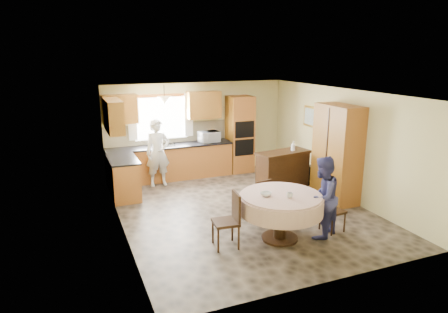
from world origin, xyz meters
The scene contains 36 objects.
floor centered at (0.00, 0.00, 0.00)m, with size 5.00×6.00×0.01m, color brown.
ceiling centered at (0.00, 0.00, 2.50)m, with size 5.00×6.00×0.01m, color white.
wall_back centered at (0.00, 3.00, 1.25)m, with size 5.00×0.02×2.50m, color beige.
wall_front centered at (0.00, -3.00, 1.25)m, with size 5.00×0.02×2.50m, color beige.
wall_left centered at (-2.50, 0.00, 1.25)m, with size 0.02×6.00×2.50m, color beige.
wall_right centered at (2.50, 0.00, 1.25)m, with size 0.02×6.00×2.50m, color beige.
window centered at (-1.00, 2.98, 1.60)m, with size 1.40×0.03×1.10m, color white.
curtain_left centered at (-1.75, 2.93, 1.65)m, with size 0.22×0.02×1.15m, color white.
curtain_right centered at (-0.25, 2.93, 1.65)m, with size 0.22×0.02×1.15m, color white.
base_cab_back centered at (-0.85, 2.70, 0.44)m, with size 3.30×0.60×0.88m, color #C86B35.
counter_back centered at (-0.85, 2.70, 0.90)m, with size 3.30×0.64×0.04m, color black.
base_cab_left centered at (-2.20, 1.80, 0.44)m, with size 0.60×1.20×0.88m, color #C86B35.
counter_left centered at (-2.20, 1.80, 0.90)m, with size 0.64×1.20×0.04m, color black.
backsplash centered at (-0.85, 2.99, 1.18)m, with size 3.30×0.02×0.55m, color beige.
wall_cab_left centered at (-2.05, 2.83, 1.91)m, with size 0.85×0.33×0.72m, color #AF792B.
wall_cab_right centered at (0.15, 2.83, 1.91)m, with size 0.90×0.33×0.72m, color #AF792B.
wall_cab_side centered at (-2.33, 1.80, 1.91)m, with size 0.33×1.20×0.72m, color #AF792B.
oven_tower centered at (1.15, 2.69, 1.06)m, with size 0.66×0.62×2.12m, color #C86B35.
oven_upper centered at (1.15, 2.38, 1.25)m, with size 0.56×0.01×0.45m, color black.
oven_lower centered at (1.15, 2.38, 0.75)m, with size 0.56×0.01×0.45m, color black.
pendant centered at (-1.00, 2.50, 2.12)m, with size 0.36×0.36×0.18m, color beige.
sideboard centered at (1.39, 0.71, 0.47)m, with size 1.31×0.54×0.94m, color #3D2210.
space_heater centered at (2.20, 0.96, 0.25)m, with size 0.36×0.25×0.49m, color black.
cupboard centered at (2.22, -0.22, 1.09)m, with size 0.57×1.14×2.18m, color #C86B35.
dining_table centered at (0.06, -1.50, 0.66)m, with size 1.49×1.49×0.85m.
chair_left centered at (-0.87, -1.41, 0.54)m, with size 0.46×0.46×0.97m.
chair_back centered at (0.13, -0.60, 0.47)m, with size 0.43×0.43×0.86m.
chair_right centered at (1.08, -1.58, 0.47)m, with size 0.41×0.41×0.86m.
framed_picture centered at (2.47, 1.21, 1.69)m, with size 0.06×0.63×0.52m.
microwave centered at (0.22, 2.65, 1.07)m, with size 0.53×0.36×0.29m, color silver.
person_sink centered at (-1.27, 2.30, 0.85)m, with size 0.62×0.41×1.69m, color silver.
person_dining centered at (0.80, -1.68, 0.76)m, with size 0.74×0.57×1.51m, color navy.
bowl_sideboard centered at (1.02, 0.71, 0.96)m, with size 0.23×0.23×0.06m, color #B2B2B2.
bottle_sideboard centered at (1.65, 0.71, 1.08)m, with size 0.11×0.11×0.29m, color silver.
cup_table centered at (0.12, -1.69, 0.89)m, with size 0.11×0.11×0.09m, color #B2B2B2.
bowl_table centered at (-0.22, -1.46, 0.88)m, with size 0.20×0.20×0.06m, color #B2B2B2.
Camera 1 is at (-3.35, -7.26, 3.28)m, focal length 32.00 mm.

